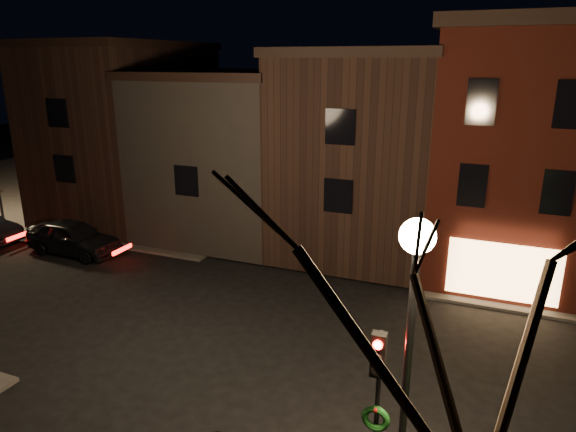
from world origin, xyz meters
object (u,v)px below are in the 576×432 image
(street_lamp_near, at_px, (413,299))
(traffic_signal, at_px, (377,394))
(parked_car_a, at_px, (73,237))
(bare_tree_right, at_px, (502,333))

(street_lamp_near, relative_size, traffic_signal, 1.60)
(traffic_signal, distance_m, parked_car_a, 19.27)
(bare_tree_right, distance_m, parked_car_a, 22.97)
(traffic_signal, xyz_separation_m, parked_car_a, (-16.81, 9.21, -1.98))
(street_lamp_near, xyz_separation_m, bare_tree_right, (1.30, -2.50, 0.97))
(traffic_signal, bearing_deg, parked_car_a, 151.28)
(street_lamp_near, height_order, bare_tree_right, bare_tree_right)
(parked_car_a, bearing_deg, traffic_signal, -116.64)
(bare_tree_right, height_order, parked_car_a, bare_tree_right)
(bare_tree_right, relative_size, parked_car_a, 1.76)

